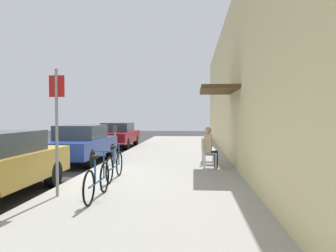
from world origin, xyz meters
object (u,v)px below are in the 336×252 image
parked_car_1 (81,143)px  cafe_chair_1 (207,149)px  parked_car_2 (118,135)px  parking_meter (115,141)px  seated_patron_0 (210,146)px  cafe_chair_0 (208,152)px  street_sign (57,122)px  cafe_chair_2 (206,147)px  bicycle_0 (97,181)px  bicycle_1 (115,166)px

parked_car_1 → cafe_chair_1: 4.80m
parked_car_2 → parking_meter: (1.55, -6.98, 0.17)m
parking_meter → seated_patron_0: size_ratio=1.02×
cafe_chair_0 → parked_car_2: bearing=121.5°
parked_car_2 → parking_meter: size_ratio=3.33×
street_sign → seated_patron_0: 5.22m
cafe_chair_0 → cafe_chair_2: bearing=90.0°
parked_car_1 → bicycle_0: bearing=-67.6°
seated_patron_0 → cafe_chair_2: (-0.06, 1.58, -0.19)m
bicycle_0 → cafe_chair_1: (2.35, 5.04, 0.14)m
parked_car_1 → bicycle_1: bearing=-59.4°
parking_meter → cafe_chair_0: parking_meter is taller
bicycle_1 → cafe_chair_2: size_ratio=1.97×
bicycle_1 → parking_meter: bearing=103.6°
bicycle_1 → cafe_chair_2: bicycle_1 is taller
cafe_chair_2 → cafe_chair_1: bearing=-89.7°
cafe_chair_0 → seated_patron_0: (0.06, -0.01, 0.19)m
street_sign → cafe_chair_0: street_sign is taller
cafe_chair_2 → bicycle_0: bearing=-112.4°
bicycle_0 → parked_car_1: bearing=112.4°
cafe_chair_2 → parked_car_2: bearing=127.5°
street_sign → cafe_chair_1: bearing=56.4°
parking_meter → bicycle_1: size_ratio=0.77×
bicycle_0 → seated_patron_0: size_ratio=1.33×
parked_car_1 → seated_patron_0: parked_car_1 is taller
bicycle_1 → seated_patron_0: seated_patron_0 is taller
parked_car_1 → parked_car_2: size_ratio=1.00×
parked_car_1 → parking_meter: parking_meter is taller
parking_meter → cafe_chair_0: 3.29m
bicycle_0 → cafe_chair_2: 6.16m
cafe_chair_0 → parking_meter: bearing=166.6°
seated_patron_0 → cafe_chair_1: bearing=93.6°
parked_car_1 → seated_patron_0: bearing=-19.2°
street_sign → cafe_chair_0: bearing=50.8°
bicycle_0 → bicycle_1: same height
bicycle_0 → cafe_chair_0: bearing=60.3°
parked_car_2 → cafe_chair_0: bearing=-58.5°
bicycle_1 → cafe_chair_0: size_ratio=1.97×
parking_meter → bicycle_1: (0.70, -2.91, -0.41)m
parked_car_1 → street_sign: size_ratio=1.69×
parked_car_1 → cafe_chair_0: 5.02m
parked_car_2 → seated_patron_0: size_ratio=3.41×
street_sign → bicycle_0: 1.47m
cafe_chair_1 → seated_patron_0: bearing=-86.4°
cafe_chair_0 → cafe_chair_1: bearing=89.9°
cafe_chair_1 → cafe_chair_2: size_ratio=1.00×
parking_meter → cafe_chair_2: (3.19, 0.81, -0.26)m
parked_car_2 → street_sign: (1.50, -11.71, 0.92)m
street_sign → bicycle_0: size_ratio=1.52×
parking_meter → street_sign: street_sign is taller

